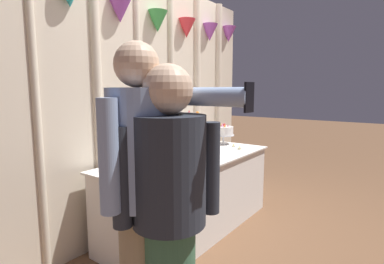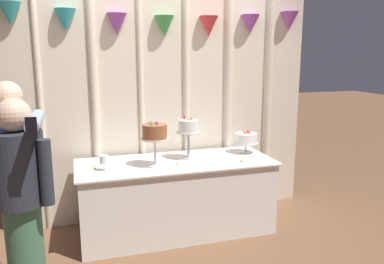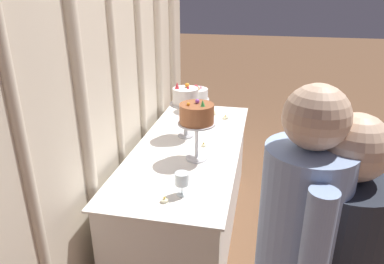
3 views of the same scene
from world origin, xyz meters
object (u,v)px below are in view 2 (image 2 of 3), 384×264
Objects in this scene: tealight_far_left at (94,168)px; tealight_far_right at (245,157)px; cake_display_center at (188,128)px; wine_glass at (104,160)px; cake_table at (176,196)px; cake_display_rightmost at (246,139)px; cake_display_leftmost at (155,133)px; tealight_near_left at (178,164)px; guest_man_pink_jacket at (21,197)px; tealight_near_right at (242,161)px; guest_girl_blue_dress at (15,180)px.

tealight_far_right is at bearing -2.24° from tealight_far_left.
wine_glass is (-0.83, -0.16, -0.21)m from cake_display_center.
cake_display_rightmost reaches higher than cake_table.
tealight_near_left is at bearing -2.92° from cake_display_leftmost.
tealight_near_left is 0.02× the size of guest_man_pink_jacket.
cake_display_leftmost reaches higher than wine_glass.
tealight_far_left is at bearing 172.82° from tealight_near_right.
guest_girl_blue_dress reaches higher than cake_display_center.
guest_man_pink_jacket is (-1.43, -0.87, -0.23)m from cake_display_center.
cake_display_center reaches higher than cake_display_leftmost.
cake_display_leftmost is 0.96m from tealight_far_right.
cake_display_leftmost is at bearing 177.08° from tealight_near_left.
cake_display_leftmost reaches higher than tealight_near_left.
tealight_near_right is 1.31× the size of tealight_far_right.
tealight_far_left is 1.39m from tealight_near_right.
cake_display_leftmost is 0.28× the size of guest_girl_blue_dress.
cake_display_center reaches higher than tealight_far_left.
guest_man_pink_jacket reaches higher than cake_display_leftmost.
wine_glass is (-0.46, -0.00, -0.21)m from cake_display_leftmost.
tealight_far_right reaches higher than cake_table.
guest_girl_blue_dress is (-1.34, -0.69, 0.52)m from cake_table.
guest_man_pink_jacket is (-1.06, -0.71, -0.23)m from cake_display_leftmost.
cake_display_rightmost reaches higher than wine_glass.
guest_girl_blue_dress is at bearing 110.95° from guest_man_pink_jacket.
wine_glass is 3.82× the size of tealight_far_right.
cake_table is 0.79m from tealight_far_right.
cake_display_center is 0.30× the size of guest_man_pink_jacket.
guest_man_pink_jacket is (-1.29, -0.81, 0.44)m from cake_table.
wine_glass is at bearing 49.68° from guest_man_pink_jacket.
cake_display_rightmost is at bearing 11.64° from cake_display_leftmost.
tealight_near_left is (0.76, -0.09, -0.00)m from tealight_far_left.
cake_display_leftmost is 0.37m from tealight_near_left.
guest_girl_blue_dress reaches higher than cake_display_rightmost.
wine_glass is at bearing -179.11° from tealight_far_right.
cake_display_rightmost is (1.01, 0.21, -0.16)m from cake_display_leftmost.
tealight_far_right is (0.70, 0.03, 0.00)m from tealight_near_left.
cake_display_center is at bearing 21.69° from cake_table.
tealight_far_right is (-0.10, -0.19, -0.14)m from cake_display_rightmost.
cake_display_leftmost is at bearing 173.17° from tealight_near_right.
cake_table is 7.34× the size of cake_display_rightmost.
guest_man_pink_jacket is at bearing -146.22° from cake_display_leftmost.
tealight_near_left is at bearing 171.83° from tealight_near_right.
guest_girl_blue_dress reaches higher than cake_display_leftmost.
guest_girl_blue_dress is at bearing -153.34° from cake_display_center.
cake_display_leftmost is 12.06× the size of tealight_near_left.
cake_display_rightmost is 0.26m from tealight_far_right.
tealight_far_right is 0.03× the size of guest_man_pink_jacket.
cake_display_leftmost reaches higher than cake_table.
guest_man_pink_jacket is at bearing -159.77° from tealight_far_right.
guest_man_pink_jacket reaches higher than wine_glass.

